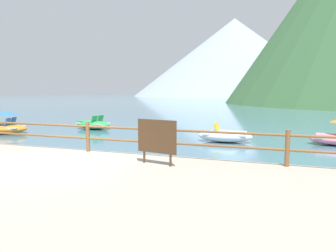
{
  "coord_description": "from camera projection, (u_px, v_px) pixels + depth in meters",
  "views": [
    {
      "loc": [
        5.68,
        -6.91,
        2.36
      ],
      "look_at": [
        1.5,
        5.0,
        0.9
      ],
      "focal_mm": 33.47,
      "sensor_mm": 36.0,
      "label": 1
    }
  ],
  "objects": [
    {
      "name": "pedal_boat_3",
      "position": [
        93.0,
        124.0,
        19.0
      ],
      "size": [
        2.62,
        1.75,
        0.86
      ],
      "color": "green",
      "rests_on": "ground"
    },
    {
      "name": "distant_peak",
      "position": [
        234.0,
        58.0,
        118.72
      ],
      "size": [
        75.92,
        75.92,
        29.02
      ],
      "primitive_type": "cone",
      "color": "#93A3B7",
      "rests_on": "ground"
    },
    {
      "name": "dock_railing",
      "position": [
        88.0,
        133.0,
        9.95
      ],
      "size": [
        23.92,
        0.12,
        0.95
      ],
      "color": "brown",
      "rests_on": "promenade_dock"
    },
    {
      "name": "sign_board",
      "position": [
        157.0,
        137.0,
        8.18
      ],
      "size": [
        1.16,
        0.27,
        1.19
      ],
      "color": "silver",
      "rests_on": "promenade_dock"
    },
    {
      "name": "pedal_boat_2",
      "position": [
        225.0,
        136.0,
        14.21
      ],
      "size": [
        2.47,
        1.17,
        0.87
      ],
      "color": "white",
      "rests_on": "ground"
    },
    {
      "name": "ground_plane",
      "position": [
        237.0,
        106.0,
        46.1
      ],
      "size": [
        200.0,
        200.0,
        0.0
      ],
      "primitive_type": "plane",
      "color": "#477084"
    },
    {
      "name": "pedal_boat_1",
      "position": [
        4.0,
        126.0,
        16.95
      ],
      "size": [
        2.74,
        1.98,
        1.24
      ],
      "color": "orange",
      "rests_on": "ground"
    }
  ]
}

